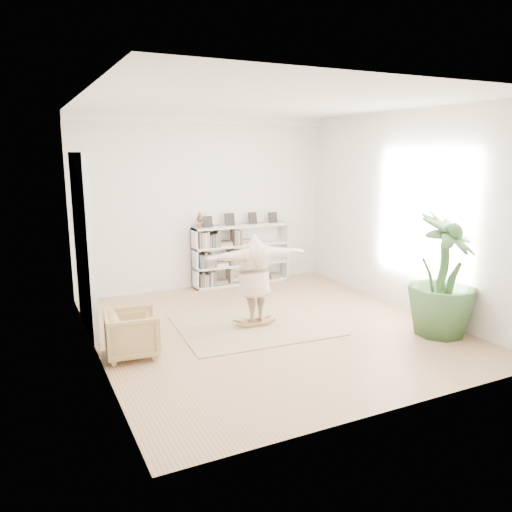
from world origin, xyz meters
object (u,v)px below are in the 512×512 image
Objects in this scene: bookshelf at (241,255)px; houseplant at (443,275)px; armchair at (132,334)px; person at (254,276)px; rocker_board at (254,322)px.

houseplant is (1.56, -4.26, 0.33)m from bookshelf.
armchair is 0.41× the size of person.
houseplant reaches higher than rocker_board.
person is 2.99m from houseplant.
bookshelf reaches higher than rocker_board.
armchair is 4.81m from houseplant.
rocker_board is 0.27× the size of person.
armchair is at bearing 13.65° from person.
houseplant is (4.60, -1.27, 0.63)m from armchair.
person is (-0.94, -2.62, 0.22)m from bookshelf.
bookshelf is at bearing 110.07° from houseplant.
houseplant is at bearing -99.16° from armchair.
person reaches higher than armchair.
rocker_board is at bearing -22.95° from person.
houseplant reaches higher than bookshelf.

